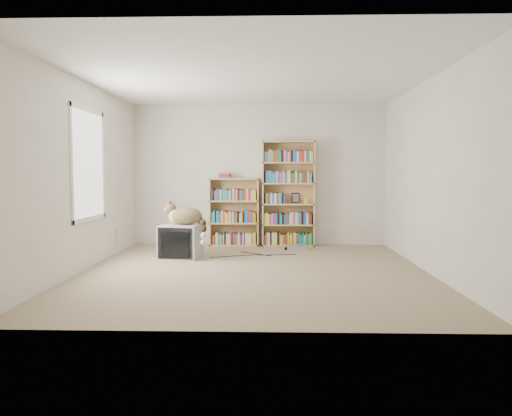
{
  "coord_description": "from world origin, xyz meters",
  "views": [
    {
      "loc": [
        0.22,
        -6.45,
        1.28
      ],
      "look_at": [
        -0.01,
        1.0,
        0.76
      ],
      "focal_mm": 35.0,
      "sensor_mm": 36.0,
      "label": 1
    }
  ],
  "objects_px": {
    "crt_tv": "(181,241)",
    "cat": "(188,218)",
    "bookcase_short": "(234,215)",
    "bookcase_tall": "(288,196)",
    "dvd_player": "(295,247)"
  },
  "relations": [
    {
      "from": "cat",
      "to": "bookcase_short",
      "type": "bearing_deg",
      "value": 71.23
    },
    {
      "from": "cat",
      "to": "dvd_player",
      "type": "xyz_separation_m",
      "value": [
        1.66,
        0.88,
        -0.56
      ]
    },
    {
      "from": "crt_tv",
      "to": "cat",
      "type": "relative_size",
      "value": 0.9
    },
    {
      "from": "cat",
      "to": "crt_tv",
      "type": "bearing_deg",
      "value": 173.55
    },
    {
      "from": "crt_tv",
      "to": "dvd_player",
      "type": "bearing_deg",
      "value": 33.87
    },
    {
      "from": "bookcase_tall",
      "to": "dvd_player",
      "type": "distance_m",
      "value": 0.97
    },
    {
      "from": "cat",
      "to": "bookcase_tall",
      "type": "height_order",
      "value": "bookcase_tall"
    },
    {
      "from": "crt_tv",
      "to": "bookcase_tall",
      "type": "height_order",
      "value": "bookcase_tall"
    },
    {
      "from": "cat",
      "to": "dvd_player",
      "type": "relative_size",
      "value": 2.02
    },
    {
      "from": "cat",
      "to": "bookcase_short",
      "type": "relative_size",
      "value": 0.6
    },
    {
      "from": "bookcase_tall",
      "to": "dvd_player",
      "type": "relative_size",
      "value": 5.18
    },
    {
      "from": "crt_tv",
      "to": "bookcase_tall",
      "type": "xyz_separation_m",
      "value": [
        1.67,
        1.34,
        0.62
      ]
    },
    {
      "from": "crt_tv",
      "to": "dvd_player",
      "type": "relative_size",
      "value": 1.83
    },
    {
      "from": "crt_tv",
      "to": "bookcase_tall",
      "type": "distance_m",
      "value": 2.23
    },
    {
      "from": "crt_tv",
      "to": "cat",
      "type": "distance_m",
      "value": 0.37
    }
  ]
}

